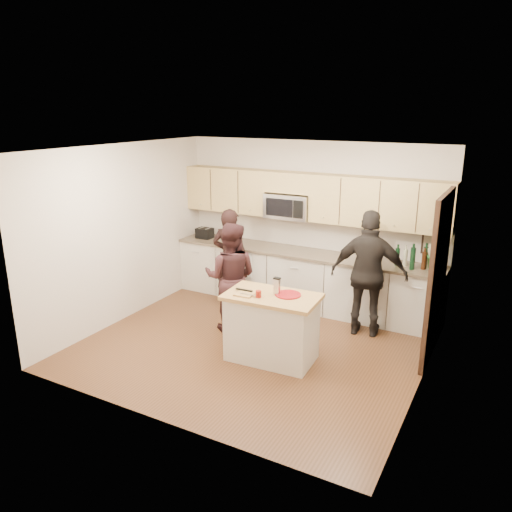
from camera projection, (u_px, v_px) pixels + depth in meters
The scene contains 21 objects.
floor at pixel (253, 345), 6.98m from camera, with size 4.50×4.50×0.00m, color #58331E.
room_shell at pixel (253, 225), 6.49m from camera, with size 4.52×4.02×2.71m.
back_cabinetry at pixel (302, 279), 8.27m from camera, with size 4.50×0.66×0.94m.
upper_cabinetry at pixel (310, 196), 7.98m from camera, with size 4.50×0.33×0.75m.
microwave at pixel (289, 206), 8.16m from camera, with size 0.76×0.41×0.40m.
doorway at pixel (439, 273), 6.39m from camera, with size 0.06×1.25×2.20m.
framed_picture at pixel (432, 242), 7.40m from camera, with size 0.30×0.03×0.38m.
dish_towel at pixel (246, 255), 8.45m from camera, with size 0.34×0.60×0.48m.
island at pixel (272, 327), 6.49m from camera, with size 1.24×0.77×0.90m.
red_plate at pixel (288, 295), 6.36m from camera, with size 0.33×0.33×0.02m, color maroon.
box_grater at pixel (277, 285), 6.35m from camera, with size 0.09×0.07×0.21m.
drink_glass at pixel (258, 294), 6.28m from camera, with size 0.07×0.07×0.09m, color maroon.
cutting_board at pixel (244, 294), 6.36m from camera, with size 0.23×0.18×0.02m, color #A87F46.
tongs at pixel (244, 290), 6.46m from camera, with size 0.24×0.03×0.02m, color black.
knife at pixel (248, 294), 6.33m from camera, with size 0.22×0.02×0.01m, color silver.
toaster at pixel (205, 233), 8.96m from camera, with size 0.27×0.22×0.19m.
bottle_cluster at pixel (418, 256), 7.26m from camera, with size 0.52×0.24×0.39m.
orchid at pixel (437, 253), 7.15m from camera, with size 0.28×0.22×0.50m, color #2D722F.
woman_left at pixel (230, 258), 8.17m from camera, with size 0.60×0.40×1.65m, color black.
woman_center at pixel (231, 277), 7.28m from camera, with size 0.79×0.62×1.63m, color black.
woman_right at pixel (369, 274), 7.09m from camera, with size 1.08×0.45×1.85m, color black.
Camera 1 is at (3.04, -5.55, 3.20)m, focal length 35.00 mm.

